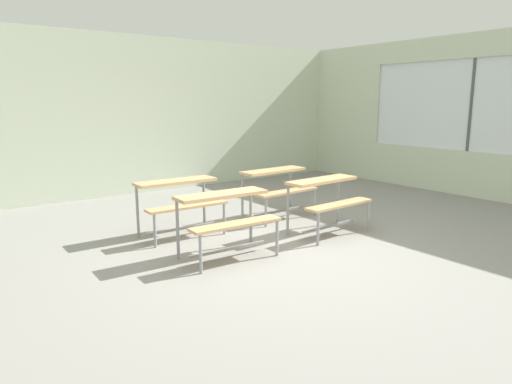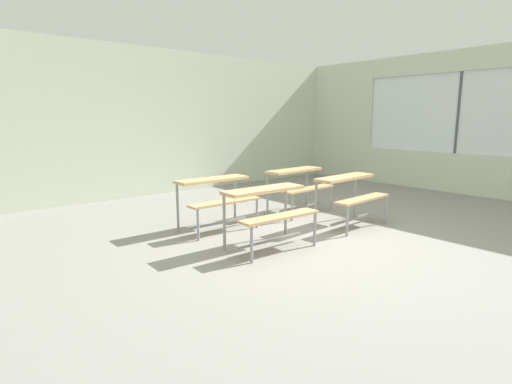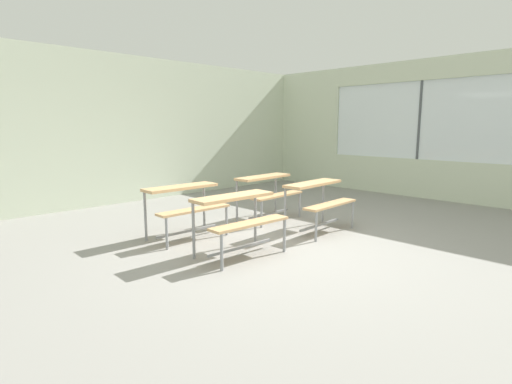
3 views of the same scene
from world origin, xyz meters
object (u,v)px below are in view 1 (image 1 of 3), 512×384
desk_bench_r0c0 (227,210)px  desk_bench_r1c1 (278,182)px  desk_bench_r0c1 (328,193)px  desk_bench_r1c0 (180,194)px

desk_bench_r0c0 → desk_bench_r1c1: bearing=35.4°
desk_bench_r0c1 → desk_bench_r0c0: bearing=177.2°
desk_bench_r0c1 → desk_bench_r1c1: (0.01, 1.08, 0.00)m
desk_bench_r0c1 → desk_bench_r1c1: 1.08m
desk_bench_r0c0 → desk_bench_r0c1: bearing=2.0°
desk_bench_r0c0 → desk_bench_r1c1: size_ratio=1.00×
desk_bench_r0c0 → desk_bench_r0c1: size_ratio=1.00×
desk_bench_r0c1 → desk_bench_r1c1: size_ratio=1.00×
desk_bench_r0c1 → desk_bench_r1c0: size_ratio=1.01×
desk_bench_r0c1 → desk_bench_r1c1: same height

